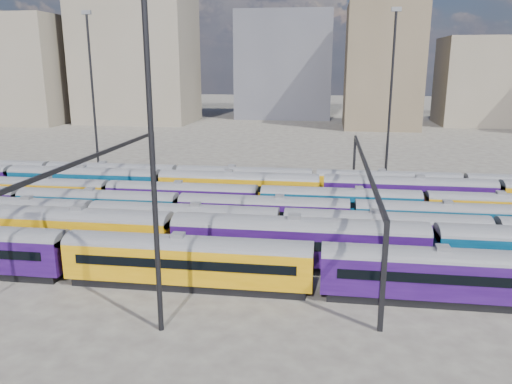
# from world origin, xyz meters

# --- Properties ---
(ground) EXTENTS (500.00, 500.00, 0.00)m
(ground) POSITION_xyz_m (0.00, 0.00, 0.00)
(ground) COLOR #453F3A
(ground) RESTS_ON ground
(rake_0) EXTENTS (125.12, 3.05, 5.14)m
(rake_0) POSITION_xyz_m (5.51, -15.00, 2.70)
(rake_0) COLOR black
(rake_0) RESTS_ON ground
(rake_1) EXTENTS (160.14, 3.34, 5.65)m
(rake_1) POSITION_xyz_m (3.69, -10.00, 2.96)
(rake_1) COLOR black
(rake_1) RESTS_ON ground
(rake_2) EXTENTS (118.77, 2.90, 4.87)m
(rake_2) POSITION_xyz_m (-18.12, -5.00, 2.56)
(rake_2) COLOR black
(rake_2) RESTS_ON ground
(rake_3) EXTENTS (94.91, 2.78, 4.67)m
(rake_3) POSITION_xyz_m (-0.65, 0.00, 2.45)
(rake_3) COLOR black
(rake_3) RESTS_ON ground
(rake_4) EXTENTS (132.15, 2.76, 4.64)m
(rake_4) POSITION_xyz_m (-11.27, 5.00, 2.43)
(rake_4) COLOR black
(rake_4) RESTS_ON ground
(rake_5) EXTENTS (147.96, 3.09, 5.21)m
(rake_5) POSITION_xyz_m (-5.11, 10.00, 2.73)
(rake_5) COLOR black
(rake_5) RESTS_ON ground
(rake_6) EXTENTS (116.16, 2.83, 4.76)m
(rake_6) POSITION_xyz_m (4.48, 15.00, 2.50)
(rake_6) COLOR black
(rake_6) RESTS_ON ground
(gantry_1) EXTENTS (0.35, 40.35, 8.03)m
(gantry_1) POSITION_xyz_m (-20.00, 0.00, 6.79)
(gantry_1) COLOR black
(gantry_1) RESTS_ON ground
(gantry_2) EXTENTS (0.35, 40.35, 8.03)m
(gantry_2) POSITION_xyz_m (10.00, 0.00, 6.79)
(gantry_2) COLOR black
(gantry_2) RESTS_ON ground
(mast_1) EXTENTS (1.40, 0.50, 25.60)m
(mast_1) POSITION_xyz_m (-30.00, 22.00, 13.97)
(mast_1) COLOR black
(mast_1) RESTS_ON ground
(mast_2) EXTENTS (1.40, 0.50, 25.60)m
(mast_2) POSITION_xyz_m (-5.00, -22.00, 13.97)
(mast_2) COLOR black
(mast_2) RESTS_ON ground
(mast_3) EXTENTS (1.40, 0.50, 25.60)m
(mast_3) POSITION_xyz_m (15.00, 24.00, 13.97)
(mast_3) COLOR black
(mast_3) RESTS_ON ground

